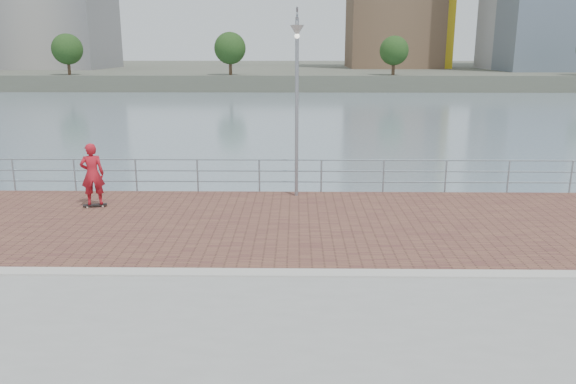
{
  "coord_description": "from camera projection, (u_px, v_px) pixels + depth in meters",
  "views": [
    {
      "loc": [
        0.2,
        -11.11,
        4.7
      ],
      "look_at": [
        0.0,
        2.0,
        1.3
      ],
      "focal_mm": 35.0,
      "sensor_mm": 36.0,
      "label": 1
    }
  ],
  "objects": [
    {
      "name": "skateboard",
      "position": [
        95.0,
        205.0,
        16.9
      ],
      "size": [
        0.71,
        0.35,
        0.08
      ],
      "rotation": [
        0.0,
        0.0,
        0.27
      ],
      "color": "black",
      "rests_on": "brick_lane"
    },
    {
      "name": "brick_lane",
      "position": [
        289.0,
        223.0,
        15.42
      ],
      "size": [
        40.0,
        6.8,
        0.02
      ],
      "primitive_type": "cube",
      "color": "brown",
      "rests_on": "seawall"
    },
    {
      "name": "far_shore",
      "position": [
        296.0,
        71.0,
        130.7
      ],
      "size": [
        320.0,
        95.0,
        2.5
      ],
      "primitive_type": "cube",
      "color": "#4C5142",
      "rests_on": "ground"
    },
    {
      "name": "water",
      "position": [
        287.0,
        358.0,
        12.44
      ],
      "size": [
        400.0,
        400.0,
        0.0
      ],
      "primitive_type": "plane",
      "color": "slate",
      "rests_on": "ground"
    },
    {
      "name": "street_lamp",
      "position": [
        297.0,
        72.0,
        16.83
      ],
      "size": [
        0.41,
        1.19,
        5.59
      ],
      "color": "gray",
      "rests_on": "brick_lane"
    },
    {
      "name": "skateboarder",
      "position": [
        92.0,
        174.0,
        16.67
      ],
      "size": [
        0.77,
        0.61,
        1.86
      ],
      "primitive_type": "imported",
      "rotation": [
        0.0,
        0.0,
        3.41
      ],
      "color": "#B51825",
      "rests_on": "skateboard"
    },
    {
      "name": "shoreline_trees",
      "position": [
        219.0,
        49.0,
        85.52
      ],
      "size": [
        109.91,
        5.05,
        6.73
      ],
      "color": "#473323",
      "rests_on": "far_shore"
    },
    {
      "name": "curb",
      "position": [
        287.0,
        273.0,
        11.93
      ],
      "size": [
        40.0,
        0.4,
        0.06
      ],
      "primitive_type": "cube",
      "color": "#B7B5AD",
      "rests_on": "seawall"
    },
    {
      "name": "guardrail",
      "position": [
        290.0,
        172.0,
        18.54
      ],
      "size": [
        39.06,
        0.06,
        1.13
      ],
      "color": "#8C9EA8",
      "rests_on": "brick_lane"
    }
  ]
}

